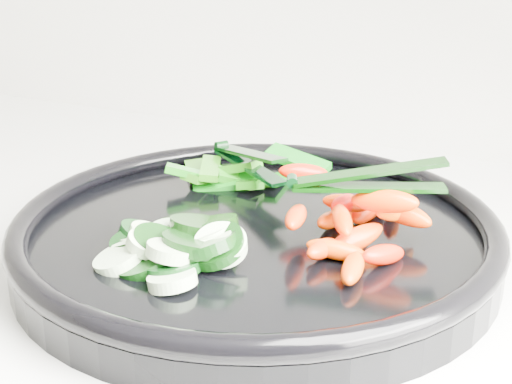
% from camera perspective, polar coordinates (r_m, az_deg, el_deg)
% --- Properties ---
extents(veggie_tray, '(0.41, 0.41, 0.04)m').
position_cam_1_polar(veggie_tray, '(0.55, -0.00, -3.36)').
color(veggie_tray, black).
rests_on(veggie_tray, counter).
extents(cucumber_pile, '(0.12, 0.12, 0.04)m').
position_cam_1_polar(cucumber_pile, '(0.51, -6.50, -4.06)').
color(cucumber_pile, black).
rests_on(cucumber_pile, veggie_tray).
extents(carrot_pile, '(0.13, 0.16, 0.05)m').
position_cam_1_polar(carrot_pile, '(0.53, 8.11, -2.15)').
color(carrot_pile, '#FE1F00').
rests_on(carrot_pile, veggie_tray).
extents(pepper_pile, '(0.14, 0.11, 0.04)m').
position_cam_1_polar(pepper_pile, '(0.65, -1.52, 1.41)').
color(pepper_pile, '#246C0A').
rests_on(pepper_pile, veggie_tray).
extents(tong_carrot, '(0.11, 0.06, 0.02)m').
position_cam_1_polar(tong_carrot, '(0.52, 8.62, 0.97)').
color(tong_carrot, black).
rests_on(tong_carrot, carrot_pile).
extents(tong_pepper, '(0.10, 0.08, 0.02)m').
position_cam_1_polar(tong_pepper, '(0.63, -0.74, 2.68)').
color(tong_pepper, black).
rests_on(tong_pepper, pepper_pile).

